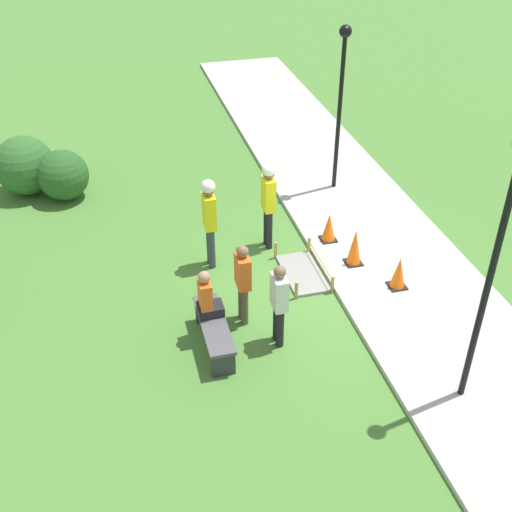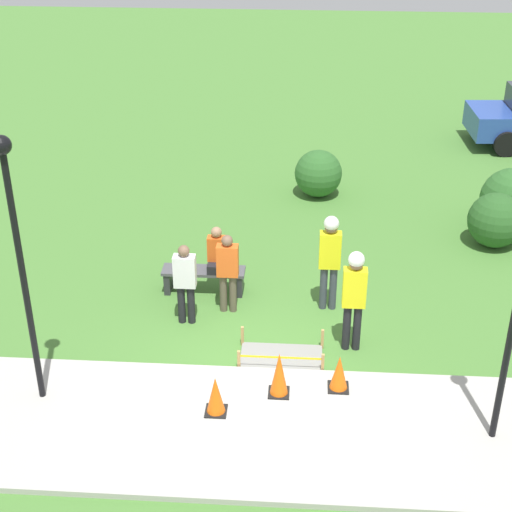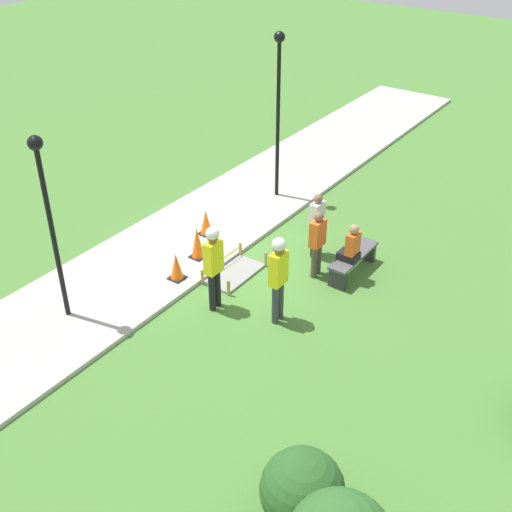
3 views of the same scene
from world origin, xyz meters
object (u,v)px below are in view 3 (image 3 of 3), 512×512
bystander_in_orange_shirt (317,241)px  person_seated_on_bench (351,246)px  traffic_cone_near_patch (206,222)px  park_bench (353,260)px  worker_supervisor (278,272)px  lamppost_near (47,204)px  bystander_in_gray_shirt (317,222)px  traffic_cone_far_patch (197,243)px  lamppost_far (278,94)px  traffic_cone_sidewalk_edge (176,267)px  worker_assistant (213,260)px

bystander_in_orange_shirt → person_seated_on_bench: bearing=112.1°
traffic_cone_near_patch → bystander_in_orange_shirt: bearing=92.1°
park_bench → worker_supervisor: 2.60m
worker_supervisor → lamppost_near: bearing=-55.8°
bystander_in_orange_shirt → bystander_in_gray_shirt: size_ratio=1.00×
traffic_cone_far_patch → lamppost_near: size_ratio=0.20×
person_seated_on_bench → bystander_in_orange_shirt: 0.75m
bystander_in_orange_shirt → traffic_cone_far_patch: bearing=-67.4°
lamppost_near → lamppost_far: lamppost_far is taller
traffic_cone_near_patch → lamppost_far: 3.77m
traffic_cone_near_patch → lamppost_near: (4.18, -0.26, 2.21)m
bystander_in_orange_shirt → lamppost_far: size_ratio=0.37×
traffic_cone_sidewalk_edge → bystander_in_gray_shirt: size_ratio=0.39×
bystander_in_gray_shirt → lamppost_near: 6.04m
park_bench → worker_assistant: size_ratio=0.84×
park_bench → person_seated_on_bench: bearing=10.8°
worker_assistant → lamppost_near: lamppost_near is taller
traffic_cone_sidewalk_edge → bystander_in_orange_shirt: size_ratio=0.39×
traffic_cone_near_patch → bystander_in_orange_shirt: bystander_in_orange_shirt is taller
traffic_cone_near_patch → lamppost_near: lamppost_near is taller
lamppost_far → park_bench: bearing=58.3°
worker_assistant → lamppost_far: (-4.98, -1.77, 1.75)m
bystander_in_orange_shirt → worker_assistant: bearing=-25.6°
traffic_cone_sidewalk_edge → lamppost_far: 5.38m
traffic_cone_sidewalk_edge → worker_assistant: 1.50m
traffic_cone_near_patch → worker_supervisor: 3.81m
park_bench → worker_supervisor: (2.42, -0.43, 0.83)m
traffic_cone_far_patch → traffic_cone_sidewalk_edge: size_ratio=1.24×
worker_assistant → bystander_in_gray_shirt: (-3.00, 0.64, -0.28)m
traffic_cone_sidewalk_edge → worker_supervisor: (-0.14, 2.57, 0.77)m
traffic_cone_far_patch → worker_supervisor: bearing=73.6°
traffic_cone_far_patch → traffic_cone_sidewalk_edge: bearing=11.5°
traffic_cone_near_patch → park_bench: bearing=100.0°
park_bench → lamppost_far: (-2.16, -3.50, 2.57)m
park_bench → lamppost_far: size_ratio=0.37×
lamppost_near → park_bench: bearing=140.6°
park_bench → worker_assistant: (2.82, -1.73, 0.82)m
traffic_cone_far_patch → lamppost_near: lamppost_near is taller
worker_assistant → lamppost_near: bearing=-48.0°
park_bench → bystander_in_orange_shirt: bearing=-49.8°
park_bench → lamppost_near: (4.83, -3.97, 2.28)m
traffic_cone_near_patch → person_seated_on_bench: size_ratio=0.74×
worker_supervisor → worker_assistant: 1.36m
traffic_cone_far_patch → park_bench: 3.58m
bystander_in_orange_shirt → lamppost_far: lamppost_far is taller
traffic_cone_sidewalk_edge → lamppost_far: lamppost_far is taller
traffic_cone_far_patch → bystander_in_gray_shirt: 2.80m
traffic_cone_near_patch → traffic_cone_sidewalk_edge: bearing=20.5°
traffic_cone_far_patch → lamppost_far: lamppost_far is taller
park_bench → lamppost_near: 6.66m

